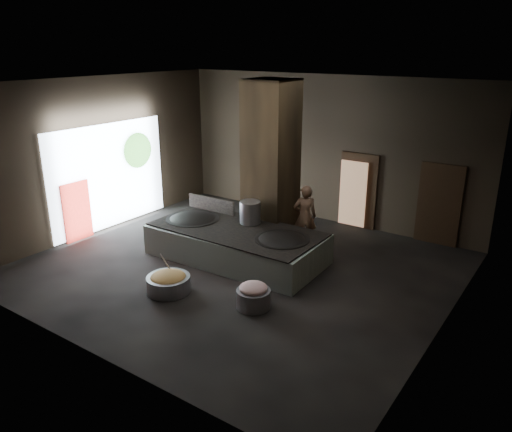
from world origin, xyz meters
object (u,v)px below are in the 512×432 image
Objects in this scene: hearth_platform at (236,244)px; wok_left at (193,221)px; wok_right at (282,242)px; veg_basin at (169,284)px; cook at (305,217)px; meat_basin at (253,299)px; stock_pot at (250,212)px.

wok_left is at bearing -179.82° from hearth_platform.
veg_basin is at bearing -121.95° from wok_right.
hearth_platform is 2.57× the size of cook.
wok_right is 2.05m from meat_basin.
stock_pot is at bearing 85.93° from veg_basin.
cook reaches higher than wok_right.
hearth_platform is 6.15× the size of meat_basin.
wok_left is 2.80m from wok_right.
stock_pot reaches higher than wok_left.
wok_right is at bearing 58.05° from veg_basin.
stock_pot reaches higher than hearth_platform.
hearth_platform is 2.06m from cook.
cook is 3.70m from meat_basin.
veg_basin is 2.06m from meat_basin.
stock_pot is 1.55m from cook.
stock_pot is at bearing 83.01° from hearth_platform.
wok_right is (1.35, 0.05, 0.36)m from hearth_platform.
wok_left is 1.66m from stock_pot.
cook is 4.30m from veg_basin.
cook reaches higher than meat_basin.
hearth_platform reaches higher than meat_basin.
wok_left is 2.71m from veg_basin.
meat_basin reaches higher than veg_basin.
cook reaches higher than stock_pot.
cook is at bearing 102.28° from meat_basin.
hearth_platform is 1.49m from wok_left.
meat_basin is at bearing 14.29° from veg_basin.
meat_basin is (0.77, -3.56, -0.68)m from cook.
cook reaches higher than hearth_platform.
hearth_platform is 1.40m from wok_right.
veg_basin is (-0.16, -2.37, -0.21)m from hearth_platform.
cook is at bearing 56.07° from hearth_platform.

